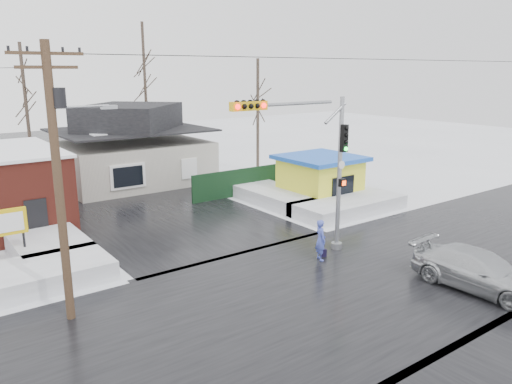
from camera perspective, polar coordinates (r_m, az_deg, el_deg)
ground at (r=19.14m, az=7.06°, el=-11.44°), size 120.00×120.00×0.00m
road_ns at (r=19.13m, az=7.06°, el=-11.41°), size 10.00×120.00×0.02m
road_ew at (r=19.13m, az=7.06°, el=-11.41°), size 120.00×10.00×0.02m
snowbank_nw at (r=21.17m, az=-25.78°, el=-9.05°), size 7.00×3.00×0.80m
snowbank_ne at (r=29.68m, az=10.52°, el=-1.52°), size 7.00×3.00×0.80m
snowbank_nside_w at (r=26.16m, az=-23.60°, el=-4.58°), size 3.00×8.00×0.80m
snowbank_nside_e at (r=31.95m, az=1.52°, el=-0.20°), size 3.00×8.00×0.80m
traffic_signal at (r=21.45m, az=6.74°, el=4.08°), size 6.05×0.68×7.00m
utility_pole at (r=16.77m, az=-21.57°, el=2.47°), size 3.15×0.44×9.00m
house at (r=37.62m, az=-14.05°, el=4.97°), size 10.40×8.40×5.76m
kiosk at (r=31.82m, az=7.31°, el=1.60°), size 4.60×4.60×2.88m
fence at (r=33.11m, az=-1.28°, el=1.19°), size 8.00×0.12×1.80m
tree_far_left at (r=39.31m, az=-25.12°, el=12.29°), size 3.00×3.00×10.00m
tree_far_mid at (r=44.33m, az=-12.74°, el=15.31°), size 3.00×3.00×12.00m
tree_far_right at (r=40.41m, az=0.21°, el=12.43°), size 3.00×3.00×9.00m
pedestrian at (r=21.96m, az=7.39°, el=-5.50°), size 0.62×0.77×1.82m
car at (r=20.82m, az=24.09°, el=-8.25°), size 2.42×5.22×1.48m
shopping_bag at (r=22.55m, az=7.70°, el=-6.97°), size 0.30×0.19×0.35m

